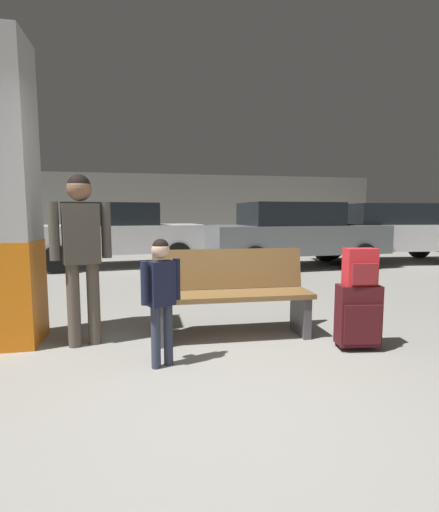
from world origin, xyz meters
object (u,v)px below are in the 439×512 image
(adult, at_px, (81,242))
(parked_car_side, at_px, (391,231))
(parked_car_near, at_px, (293,233))
(child, at_px, (161,289))
(parked_car_far, at_px, (116,233))
(bench, at_px, (232,293))
(suitcase, at_px, (358,316))
(structural_pillar, at_px, (2,196))
(backpack_bright, at_px, (360,267))

(adult, relative_size, parked_car_side, 0.38)
(parked_car_near, bearing_deg, child, -121.79)
(parked_car_far, bearing_deg, bench, -74.82)
(suitcase, xyz_separation_m, child, (-1.80, -0.05, 0.33))
(bench, relative_size, child, 1.52)
(structural_pillar, relative_size, parked_car_far, 0.67)
(backpack_bright, relative_size, parked_car_near, 0.08)
(adult, relative_size, parked_car_far, 0.38)
(adult, bearing_deg, structural_pillar, 165.28)
(suitcase, height_order, adult, adult)
(suitcase, height_order, parked_car_side, parked_car_side)
(child, bearing_deg, backpack_bright, 1.46)
(child, xyz_separation_m, parked_car_far, (-0.80, 6.35, 0.15))
(adult, xyz_separation_m, parked_car_side, (6.89, 5.08, -0.19))
(structural_pillar, xyz_separation_m, parked_car_side, (7.61, 4.90, -0.61))
(suitcase, bearing_deg, backpack_bright, -64.71)
(structural_pillar, distance_m, bench, 2.38)
(child, bearing_deg, adult, 136.87)
(suitcase, bearing_deg, parked_car_far, 112.43)
(suitcase, distance_m, child, 1.83)
(parked_car_side, bearing_deg, structural_pillar, -147.23)
(adult, distance_m, parked_car_near, 6.16)
(bench, height_order, parked_car_near, parked_car_near)
(parked_car_side, bearing_deg, child, -137.13)
(backpack_bright, bearing_deg, child, -178.54)
(suitcase, distance_m, adult, 2.67)
(suitcase, xyz_separation_m, parked_car_near, (1.50, 5.29, 0.48))
(adult, bearing_deg, backpack_bright, -13.76)
(child, relative_size, parked_car_far, 0.25)
(structural_pillar, xyz_separation_m, parked_car_far, (0.62, 5.50, -0.61))
(structural_pillar, xyz_separation_m, child, (1.42, -0.85, -0.77))
(backpack_bright, xyz_separation_m, parked_car_side, (4.38, 5.70, 0.03))
(suitcase, relative_size, adult, 0.37)
(parked_car_far, bearing_deg, parked_car_near, -13.83)
(structural_pillar, height_order, parked_car_far, structural_pillar)
(parked_car_side, bearing_deg, suitcase, -127.57)
(adult, bearing_deg, bench, 0.29)
(adult, xyz_separation_m, parked_car_far, (-0.09, 5.69, -0.19))
(structural_pillar, bearing_deg, parked_car_near, 43.52)
(structural_pillar, distance_m, adult, 0.85)
(parked_car_near, distance_m, parked_car_side, 2.91)
(structural_pillar, distance_m, suitcase, 3.50)
(structural_pillar, bearing_deg, parked_car_far, 83.54)
(structural_pillar, distance_m, parked_car_near, 6.55)
(backpack_bright, bearing_deg, adult, 166.24)
(parked_car_far, bearing_deg, backpack_bright, -67.57)
(child, bearing_deg, parked_car_side, 42.87)
(bench, relative_size, backpack_bright, 4.74)
(suitcase, bearing_deg, adult, 166.25)
(parked_car_far, bearing_deg, suitcase, -67.57)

